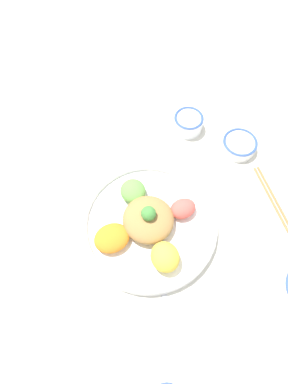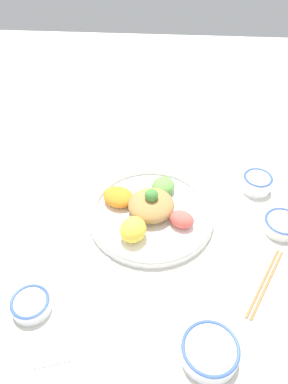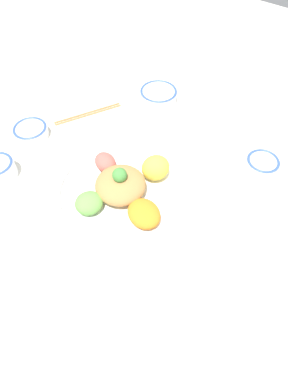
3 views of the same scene
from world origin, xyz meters
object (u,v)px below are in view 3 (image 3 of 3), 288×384
sauce_bowl_dark (262,164)px  chopsticks_pair_near (88,113)px  salad_platter (125,190)px  rice_bowl_plain (31,131)px  sauce_bowl_red (158,95)px  serving_spoon_main (202,169)px  serving_spoon_extra (237,130)px

sauce_bowl_dark → chopsticks_pair_near: size_ratio=0.44×
salad_platter → rice_bowl_plain: 0.34m
sauce_bowl_red → serving_spoon_main: bearing=-124.0°
chopsticks_pair_near → salad_platter: bearing=-93.9°
salad_platter → sauce_bowl_dark: (0.27, -0.23, -0.01)m
salad_platter → sauce_bowl_red: (0.35, 0.14, -0.00)m
sauce_bowl_red → sauce_bowl_dark: sauce_bowl_red is taller
sauce_bowl_dark → chopsticks_pair_near: (-0.10, 0.51, -0.02)m
rice_bowl_plain → chopsticks_pair_near: size_ratio=0.49×
sauce_bowl_red → salad_platter: bearing=-158.4°
sauce_bowl_dark → rice_bowl_plain: same height
chopsticks_pair_near → serving_spoon_extra: size_ratio=1.45×
rice_bowl_plain → serving_spoon_extra: 0.58m
rice_bowl_plain → serving_spoon_main: size_ratio=0.81×
salad_platter → sauce_bowl_red: 0.38m
rice_bowl_plain → chopsticks_pair_near: 0.18m
sauce_bowl_dark → rice_bowl_plain: (-0.26, 0.57, 0.00)m
chopsticks_pair_near → serving_spoon_main: 0.39m
serving_spoon_main → serving_spoon_extra: same height
rice_bowl_plain → serving_spoon_main: (0.17, -0.45, -0.02)m
sauce_bowl_red → serving_spoon_main: 0.30m
serving_spoon_main → serving_spoon_extra: 0.19m
chopsticks_pair_near → serving_spoon_main: size_ratio=1.65×
sauce_bowl_dark → serving_spoon_main: (-0.09, 0.12, -0.02)m
sauce_bowl_red → chopsticks_pair_near: bearing=141.4°
sauce_bowl_red → sauce_bowl_dark: (-0.08, -0.37, -0.00)m
salad_platter → sauce_bowl_dark: size_ratio=3.95×
rice_bowl_plain → sauce_bowl_red: bearing=-31.0°
chopsticks_pair_near → sauce_bowl_red: bearing=-9.8°
salad_platter → serving_spoon_main: salad_platter is taller
salad_platter → chopsticks_pair_near: 0.33m
serving_spoon_main → rice_bowl_plain: bearing=-42.8°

